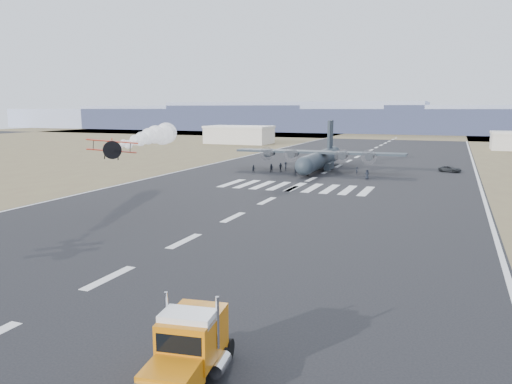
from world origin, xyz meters
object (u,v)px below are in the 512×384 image
Objects in this scene: semi_truck at (189,348)px; crew_b at (254,169)px; transport_aircraft at (320,158)px; crew_f at (296,171)px; crew_e at (367,174)px; crew_c at (285,166)px; crew_d at (281,167)px; aerobatic_biplane at (111,147)px; crew_h at (271,168)px; crew_a at (357,171)px; crew_g at (304,169)px; support_vehicle at (450,169)px; hangar_left at (239,135)px.

crew_b is (-27.28, 76.13, -0.97)m from semi_truck.
crew_f is at bearing -105.95° from transport_aircraft.
crew_c is at bearing 169.72° from crew_e.
crew_c is 2.16m from crew_d.
transport_aircraft is 19.61× the size of crew_e.
semi_truck is at bearing -76.75° from crew_e.
crew_h is (3.77, 47.67, -7.70)m from aerobatic_biplane.
crew_g reaches higher than crew_a.
crew_g is at bearing 40.44° from crew_c.
crew_a is (-17.59, -11.42, 0.15)m from support_vehicle.
semi_truck reaches higher than crew_g.
transport_aircraft reaches higher than aerobatic_biplane.
transport_aircraft is at bearing 127.52° from support_vehicle.
crew_d is at bearing 54.55° from crew_h.
aerobatic_biplane is 0.17× the size of transport_aircraft.
hangar_left is 101.87m from crew_e.
crew_h is (41.40, -77.81, -2.53)m from hangar_left.
semi_truck is 83.24m from crew_d.
hangar_left is 0.67× the size of transport_aircraft.
crew_e is (19.03, -4.93, -0.02)m from crew_d.
crew_d is (-15.97, -1.08, 0.16)m from crew_a.
support_vehicle is at bearing -21.77° from crew_g.
crew_b is at bearing -171.92° from crew_e.
support_vehicle is at bearing -42.52° from crew_d.
crew_h is at bearing -141.29° from transport_aircraft.
crew_e is at bearing 42.12° from aerobatic_biplane.
transport_aircraft is (50.00, -70.55, -0.70)m from hangar_left.
aerobatic_biplane is 46.86m from crew_f.
hangar_left is 13.32× the size of crew_c.
crew_c is 1.05× the size of crew_h.
crew_e is at bearing 162.71° from support_vehicle.
support_vehicle is 20.98m from crew_a.
aerobatic_biplane is 3.22× the size of crew_d.
transport_aircraft is 21.91× the size of crew_b.
crew_c is at bearing 96.88° from semi_truck.
crew_d is at bearing 64.66° from aerobatic_biplane.
hangar_left is 87.25m from crew_d.
crew_f is (4.28, -6.45, -0.01)m from crew_c.
semi_truck is at bearing -137.13° from crew_d.
crew_c is 7.74m from crew_f.
crew_h is (-20.43, 3.12, -0.05)m from crew_e.
crew_c reaches higher than support_vehicle.
crew_b is 3.83m from crew_h.
crew_b is at bearing 157.90° from crew_d.
semi_truck is 81.45m from crew_a.
semi_truck is at bearing -67.23° from hangar_left.
crew_c is 1.01× the size of crew_f.
aerobatic_biplane is 3.72× the size of crew_g.
support_vehicle is 2.42× the size of crew_d.
support_vehicle is (10.86, 92.59, -1.16)m from semi_truck.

